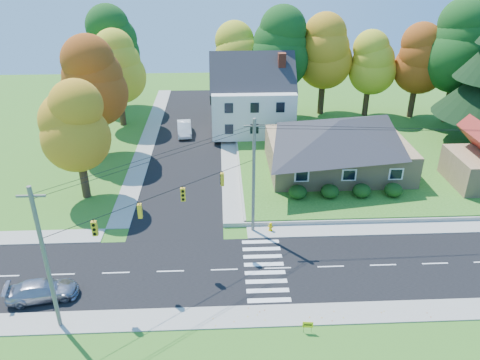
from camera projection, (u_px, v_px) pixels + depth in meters
The scene contains 24 objects.
ground at pixel (278, 268), 34.96m from camera, with size 120.00×120.00×0.00m, color #3D7923.
road_main at pixel (278, 268), 34.95m from camera, with size 90.00×8.00×0.02m, color black.
road_cross at pixel (188, 140), 57.79m from camera, with size 8.00×44.00×0.02m, color black.
sidewalk_north at pixel (271, 231), 39.40m from camera, with size 90.00×2.00×0.08m, color #9C9A90.
sidewalk_south at pixel (287, 315), 30.48m from camera, with size 90.00×2.00×0.08m, color #9C9A90.
lawn at pixel (368, 151), 54.11m from camera, with size 30.00×30.00×0.50m, color #3D7923.
ranch_house at pixel (338, 144), 48.08m from camera, with size 14.60×10.60×5.40m.
colonial_house at pixel (253, 98), 57.85m from camera, with size 10.40×8.40×9.60m.
hedge_row at pixel (346, 191), 43.49m from camera, with size 10.70×1.70×1.27m.
traffic_infrastructure at pixel (276, 199), 33.83m from camera, with size 38.10×10.66×10.00m.
tree_lot_0 at pixel (234, 58), 61.43m from camera, with size 6.72×6.72×12.51m.
tree_lot_1 at pixel (281, 49), 60.20m from camera, with size 7.84×7.84×14.60m.
tree_lot_2 at pixel (325, 52), 61.64m from camera, with size 7.28×7.28×13.56m.
tree_lot_3 at pixel (371, 63), 61.59m from camera, with size 6.16×6.16×11.47m.
tree_lot_4 at pixel (419, 59), 60.65m from camera, with size 6.72×6.72×12.51m.
tree_lot_5 at pixel (460, 47), 58.15m from camera, with size 8.40×8.40×15.64m.
tree_west_0 at pixel (75, 126), 41.71m from camera, with size 6.16×6.16×11.47m.
tree_west_1 at pixel (89, 82), 49.99m from camera, with size 7.28×7.28×13.56m.
tree_west_2 at pixel (117, 66), 59.24m from camera, with size 6.72×6.72×12.51m.
tree_west_3 at pixel (112, 44), 65.70m from camera, with size 7.84×7.84×14.60m.
silver_sedan at pixel (42, 290), 31.69m from camera, with size 1.90×4.68×1.36m, color #8F92A3.
white_car at pixel (184, 128), 59.17m from camera, with size 1.70×4.87×1.60m, color silver.
fire_hydrant at pixel (271, 227), 39.30m from camera, with size 0.47×0.37×0.82m.
yard_sign at pixel (308, 325), 28.94m from camera, with size 0.66×0.10×0.83m.
Camera 1 is at (-4.15, -28.05, 21.68)m, focal length 35.00 mm.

